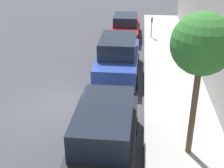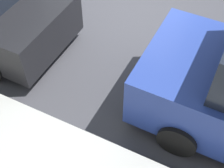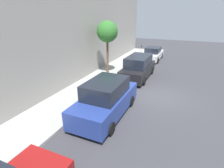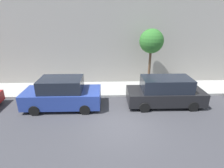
% 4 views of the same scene
% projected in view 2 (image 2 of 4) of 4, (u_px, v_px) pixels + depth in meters
% --- Properties ---
extents(ground_plane, '(60.00, 60.00, 0.00)m').
position_uv_depth(ground_plane, '(136.00, 10.00, 7.38)').
color(ground_plane, '#38383D').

